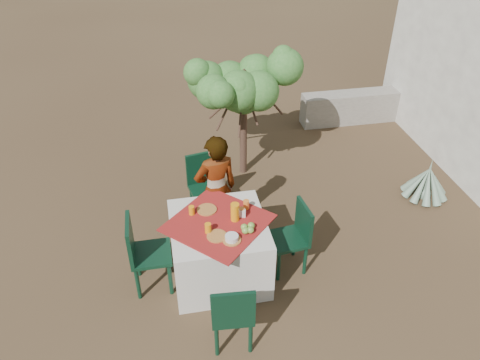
# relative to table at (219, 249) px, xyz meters

# --- Properties ---
(ground) EXTENTS (160.00, 160.00, 0.00)m
(ground) POSITION_rel_table_xyz_m (-0.32, -0.14, -0.38)
(ground) COLOR #3B2A1A
(ground) RESTS_ON ground
(table) EXTENTS (1.30, 1.30, 0.76)m
(table) POSITION_rel_table_xyz_m (0.00, 0.00, 0.00)
(table) COLOR beige
(table) RESTS_ON ground
(chair_far) EXTENTS (0.48, 0.48, 0.89)m
(chair_far) POSITION_rel_table_xyz_m (-0.01, 1.10, 0.12)
(chair_far) COLOR black
(chair_far) RESTS_ON ground
(chair_near) EXTENTS (0.42, 0.42, 0.86)m
(chair_near) POSITION_rel_table_xyz_m (-0.02, -0.97, 0.10)
(chair_near) COLOR black
(chair_near) RESTS_ON ground
(chair_left) EXTENTS (0.42, 0.42, 0.92)m
(chair_left) POSITION_rel_table_xyz_m (-0.82, -0.02, 0.13)
(chair_left) COLOR black
(chair_left) RESTS_ON ground
(chair_right) EXTENTS (0.44, 0.44, 0.86)m
(chair_right) POSITION_rel_table_xyz_m (0.85, -0.03, 0.10)
(chair_right) COLOR black
(chair_right) RESTS_ON ground
(person) EXTENTS (0.59, 0.46, 1.44)m
(person) POSITION_rel_table_xyz_m (0.07, 0.63, 0.34)
(person) COLOR #8C6651
(person) RESTS_ON ground
(shrub_tree) EXTENTS (1.41, 1.38, 1.65)m
(shrub_tree) POSITION_rel_table_xyz_m (0.72, 2.07, 0.93)
(shrub_tree) COLOR #4B3225
(shrub_tree) RESTS_ON ground
(agave) EXTENTS (0.64, 0.63, 0.68)m
(agave) POSITION_rel_table_xyz_m (3.05, 0.93, -0.15)
(agave) COLOR gray
(agave) RESTS_ON ground
(stone_wall) EXTENTS (2.60, 0.35, 0.55)m
(stone_wall) POSITION_rel_table_xyz_m (3.28, 3.26, -0.10)
(stone_wall) COLOR gray
(stone_wall) RESTS_ON ground
(plate_far) EXTENTS (0.22, 0.22, 0.01)m
(plate_far) POSITION_rel_table_xyz_m (-0.09, 0.23, 0.39)
(plate_far) COLOR #935D27
(plate_far) RESTS_ON table
(plate_near) EXTENTS (0.21, 0.21, 0.01)m
(plate_near) POSITION_rel_table_xyz_m (-0.05, -0.22, 0.39)
(plate_near) COLOR #935D27
(plate_near) RESTS_ON table
(glass_far) EXTENTS (0.06, 0.06, 0.10)m
(glass_far) POSITION_rel_table_xyz_m (-0.26, 0.19, 0.43)
(glass_far) COLOR orange
(glass_far) RESTS_ON table
(glass_near) EXTENTS (0.07, 0.07, 0.11)m
(glass_near) POSITION_rel_table_xyz_m (-0.12, -0.14, 0.44)
(glass_near) COLOR orange
(glass_near) RESTS_ON table
(juice_pitcher) EXTENTS (0.09, 0.09, 0.21)m
(juice_pitcher) POSITION_rel_table_xyz_m (0.18, 0.01, 0.49)
(juice_pitcher) COLOR orange
(juice_pitcher) RESTS_ON table
(bowl_plate) EXTENTS (0.19, 0.19, 0.01)m
(bowl_plate) POSITION_rel_table_xyz_m (0.09, -0.31, 0.39)
(bowl_plate) COLOR #935D27
(bowl_plate) RESTS_ON table
(white_bowl) EXTENTS (0.14, 0.14, 0.05)m
(white_bowl) POSITION_rel_table_xyz_m (0.09, -0.31, 0.42)
(white_bowl) COLOR silver
(white_bowl) RESTS_ON bowl_plate
(jar_left) EXTENTS (0.06, 0.06, 0.10)m
(jar_left) POSITION_rel_table_xyz_m (0.27, 0.06, 0.43)
(jar_left) COLOR orange
(jar_left) RESTS_ON table
(jar_right) EXTENTS (0.07, 0.07, 0.11)m
(jar_right) POSITION_rel_table_xyz_m (0.34, 0.18, 0.44)
(jar_right) COLOR orange
(jar_right) RESTS_ON table
(napkin_holder) EXTENTS (0.08, 0.05, 0.09)m
(napkin_holder) POSITION_rel_table_xyz_m (0.27, 0.04, 0.43)
(napkin_holder) COLOR silver
(napkin_holder) RESTS_ON table
(fruit_cluster) EXTENTS (0.15, 0.14, 0.07)m
(fruit_cluster) POSITION_rel_table_xyz_m (0.28, -0.20, 0.42)
(fruit_cluster) COLOR olive
(fruit_cluster) RESTS_ON table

